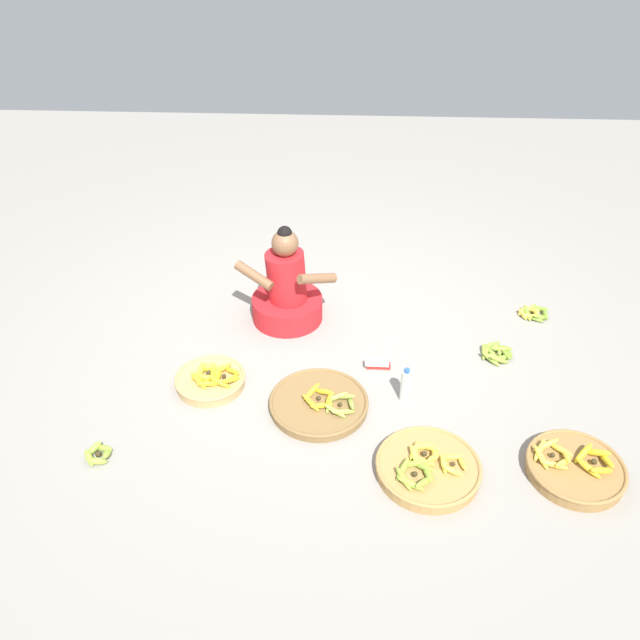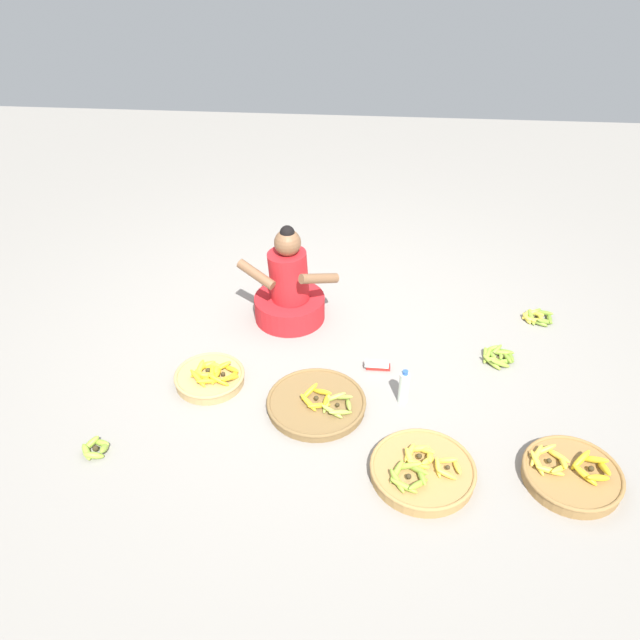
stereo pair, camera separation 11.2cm
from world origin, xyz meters
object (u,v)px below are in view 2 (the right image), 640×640
at_px(banana_basket_front_left, 422,470).
at_px(packet_carton_stack, 377,365).
at_px(water_bottle, 404,387).
at_px(banana_basket_near_vendor, 317,403).
at_px(banana_basket_mid_left, 210,377).
at_px(loose_bananas_front_right, 537,317).
at_px(loose_bananas_near_bicycle, 498,357).
at_px(banana_basket_back_right, 572,474).
at_px(loose_bananas_front_center, 95,448).
at_px(vendor_woman_front, 289,291).

bearing_deg(banana_basket_front_left, packet_carton_stack, 105.75).
distance_m(water_bottle, packet_carton_stack, 0.36).
distance_m(banana_basket_front_left, packet_carton_stack, 0.94).
xyz_separation_m(banana_basket_near_vendor, banana_basket_front_left, (0.63, -0.50, 0.01)).
relative_size(banana_basket_mid_left, loose_bananas_front_right, 1.83).
height_order(loose_bananas_near_bicycle, water_bottle, water_bottle).
distance_m(banana_basket_back_right, loose_bananas_front_center, 2.69).
distance_m(loose_bananas_front_right, packet_carton_stack, 1.35).
bearing_deg(packet_carton_stack, vendor_woman_front, 140.56).
xyz_separation_m(loose_bananas_front_center, packet_carton_stack, (1.62, 0.88, 0.00)).
relative_size(banana_basket_front_left, packet_carton_stack, 3.42).
bearing_deg(banana_basket_front_left, banana_basket_back_right, 2.63).
height_order(banana_basket_mid_left, water_bottle, water_bottle).
height_order(banana_basket_front_left, loose_bananas_near_bicycle, banana_basket_front_left).
relative_size(banana_basket_near_vendor, loose_bananas_front_center, 3.40).
relative_size(banana_basket_near_vendor, packet_carton_stack, 3.62).
distance_m(loose_bananas_near_bicycle, packet_carton_stack, 0.84).
xyz_separation_m(banana_basket_mid_left, water_bottle, (1.25, -0.08, 0.07)).
bearing_deg(water_bottle, loose_bananas_front_center, -162.10).
distance_m(banana_basket_back_right, loose_bananas_front_right, 1.53).
height_order(banana_basket_front_left, packet_carton_stack, banana_basket_front_left).
xyz_separation_m(banana_basket_near_vendor, loose_bananas_front_right, (1.55, 1.06, -0.01)).
distance_m(banana_basket_near_vendor, water_bottle, 0.55).
relative_size(loose_bananas_front_center, packet_carton_stack, 1.06).
height_order(banana_basket_back_right, water_bottle, water_bottle).
distance_m(vendor_woman_front, water_bottle, 1.19).
bearing_deg(banana_basket_mid_left, banana_basket_back_right, -16.40).
distance_m(vendor_woman_front, banana_basket_back_right, 2.24).
relative_size(vendor_woman_front, packet_carton_stack, 4.42).
bearing_deg(banana_basket_near_vendor, banana_basket_mid_left, 166.21).
distance_m(banana_basket_mid_left, banana_basket_front_left, 1.50).
distance_m(vendor_woman_front, banana_basket_front_left, 1.72).
bearing_deg(banana_basket_near_vendor, loose_bananas_front_center, -159.08).
bearing_deg(loose_bananas_front_center, water_bottle, 17.90).
bearing_deg(water_bottle, packet_carton_stack, 117.94).
bearing_deg(loose_bananas_near_bicycle, loose_bananas_front_right, 54.32).
bearing_deg(banana_basket_mid_left, vendor_woman_front, 60.87).
bearing_deg(vendor_woman_front, banana_basket_front_left, -57.70).
relative_size(banana_basket_back_right, banana_basket_front_left, 0.92).
xyz_separation_m(banana_basket_mid_left, banana_basket_front_left, (1.34, -0.67, -0.00)).
relative_size(banana_basket_back_right, packet_carton_stack, 3.15).
height_order(loose_bananas_front_center, packet_carton_stack, loose_bananas_front_center).
relative_size(banana_basket_front_left, water_bottle, 2.36).
xyz_separation_m(loose_bananas_near_bicycle, packet_carton_stack, (-0.82, -0.17, 0.00)).
xyz_separation_m(vendor_woman_front, banana_basket_mid_left, (-0.43, -0.77, -0.19)).
height_order(vendor_woman_front, loose_bananas_front_right, vendor_woman_front).
bearing_deg(packet_carton_stack, water_bottle, -62.06).
height_order(banana_basket_near_vendor, loose_bananas_front_right, banana_basket_near_vendor).
distance_m(vendor_woman_front, banana_basket_near_vendor, 1.01).
bearing_deg(loose_bananas_front_center, loose_bananas_front_right, 28.85).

